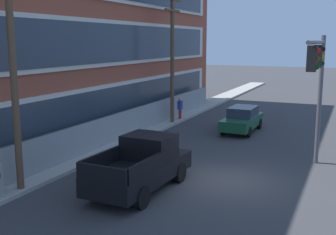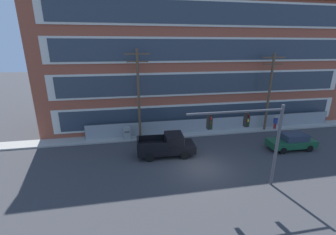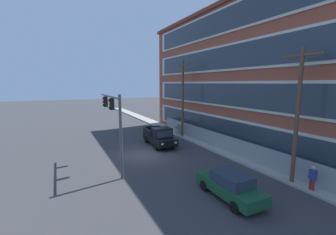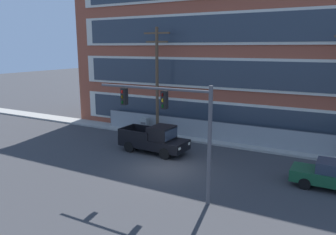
% 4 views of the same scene
% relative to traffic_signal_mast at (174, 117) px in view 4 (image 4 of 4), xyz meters
% --- Properties ---
extents(ground_plane, '(160.00, 160.00, 0.00)m').
position_rel_traffic_signal_mast_xyz_m(ground_plane, '(-2.22, 3.11, -4.23)').
color(ground_plane, '#38383A').
extents(sidewalk_building_side, '(80.00, 1.87, 0.16)m').
position_rel_traffic_signal_mast_xyz_m(sidewalk_building_side, '(-2.22, 10.43, -4.15)').
color(sidewalk_building_side, '#9E9B93').
rests_on(sidewalk_building_side, ground).
extents(brick_mill_building, '(36.65, 9.47, 14.61)m').
position_rel_traffic_signal_mast_xyz_m(brick_mill_building, '(1.08, 15.80, 3.09)').
color(brick_mill_building, brown).
rests_on(brick_mill_building, ground).
extents(chain_link_fence, '(28.88, 0.06, 1.71)m').
position_rel_traffic_signal_mast_xyz_m(chain_link_fence, '(2.09, 10.47, -3.36)').
color(chain_link_fence, gray).
rests_on(chain_link_fence, ground).
extents(traffic_signal_mast, '(6.48, 0.43, 5.88)m').
position_rel_traffic_signal_mast_xyz_m(traffic_signal_mast, '(0.00, 0.00, 0.00)').
color(traffic_signal_mast, '#4C4C51').
rests_on(traffic_signal_mast, ground).
extents(pickup_truck_black, '(5.24, 2.28, 2.04)m').
position_rel_traffic_signal_mast_xyz_m(pickup_truck_black, '(-4.55, 5.78, -3.27)').
color(pickup_truck_black, black).
rests_on(pickup_truck_black, ground).
extents(sedan_dark_green, '(4.45, 1.85, 1.56)m').
position_rel_traffic_signal_mast_xyz_m(sedan_dark_green, '(7.35, 4.89, -3.43)').
color(sedan_dark_green, '#194C2D').
rests_on(sedan_dark_green, ground).
extents(utility_pole_near_corner, '(2.42, 0.26, 9.25)m').
position_rel_traffic_signal_mast_xyz_m(utility_pole_near_corner, '(-6.71, 9.81, 0.86)').
color(utility_pole_near_corner, brown).
rests_on(utility_pole_near_corner, ground).
extents(electrical_cabinet, '(0.71, 0.56, 1.46)m').
position_rel_traffic_signal_mast_xyz_m(electrical_cabinet, '(-8.06, 9.89, -3.50)').
color(electrical_cabinet, '#939993').
rests_on(electrical_cabinet, ground).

